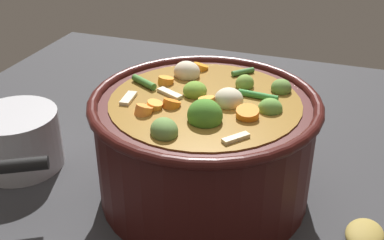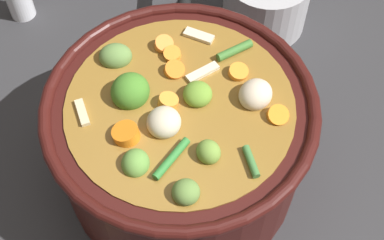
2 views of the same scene
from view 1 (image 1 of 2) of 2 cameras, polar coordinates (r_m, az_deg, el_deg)
name	(u,v)px [view 1 (image 1 of 2)]	position (r m, az deg, el deg)	size (l,w,h in m)	color
ground_plane	(204,191)	(0.69, 1.38, -8.38)	(1.10, 1.10, 0.00)	#2D2D30
cooking_pot	(204,144)	(0.65, 1.46, -2.86)	(0.30, 0.30, 0.17)	#38110F
small_saucepan	(18,140)	(0.77, -19.74, -2.27)	(0.17, 0.20, 0.09)	#ADADB2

